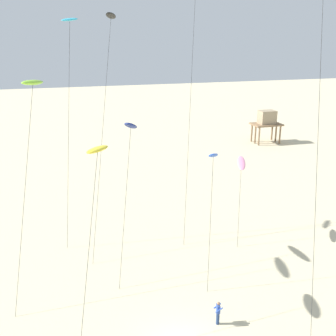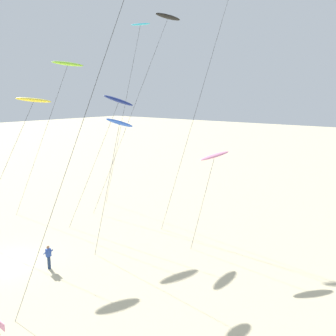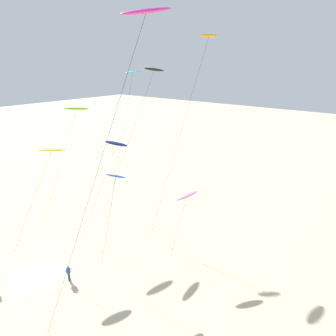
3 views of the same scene
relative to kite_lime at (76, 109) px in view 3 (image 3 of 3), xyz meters
The scene contains 11 objects.
ground_plane 19.78m from the kite_lime, 57.40° to the right, with size 260.00×260.00×0.00m, color beige.
kite_lime is the anchor object (origin of this frame).
kite_navy 7.65m from the kite_lime, ahead, with size 3.01×6.03×11.87m.
kite_yellow 7.76m from the kite_lime, 59.60° to the right, with size 3.31×6.37×11.63m.
kite_cyan 8.70m from the kite_lime, 65.87° to the left, with size 2.77×5.00×19.24m.
kite_orange 18.00m from the kite_lime, 27.29° to the left, with size 3.92×7.82×23.06m.
kite_blue 13.48m from the kite_lime, 19.78° to the right, with size 1.73×3.00×10.23m.
kite_magenta 20.58m from the kite_lime, 18.57° to the right, with size 5.18×9.85×23.69m.
kite_black 10.90m from the kite_lime, 47.79° to the left, with size 4.31×9.03×19.75m.
kite_pink 18.27m from the kite_lime, ahead, with size 1.65×3.15×7.52m.
kite_flyer_nearest 19.65m from the kite_lime, 43.31° to the right, with size 0.56×0.59×1.67m.
Camera 3 is at (24.82, -10.10, 20.01)m, focal length 30.68 mm.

